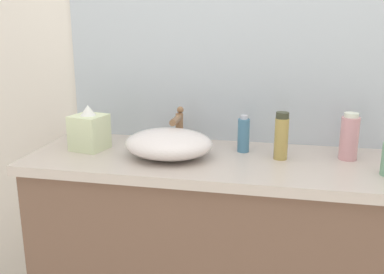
{
  "coord_description": "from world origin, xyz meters",
  "views": [
    {
      "loc": [
        0.12,
        -1.11,
        1.4
      ],
      "look_at": [
        -0.21,
        0.42,
        0.98
      ],
      "focal_mm": 40.99,
      "sensor_mm": 36.0,
      "label": 1
    }
  ],
  "objects": [
    {
      "name": "lotion_bottle",
      "position": [
        0.12,
        0.47,
        0.99
      ],
      "size": [
        0.05,
        0.05,
        0.18
      ],
      "color": "#AD924A",
      "rests_on": "vanity_counter"
    },
    {
      "name": "sink_basin",
      "position": [
        -0.29,
        0.41,
        0.95
      ],
      "size": [
        0.33,
        0.28,
        0.1
      ],
      "primitive_type": "ellipsoid",
      "color": "silver",
      "rests_on": "vanity_counter"
    },
    {
      "name": "faucet",
      "position": [
        -0.29,
        0.56,
        0.99
      ],
      "size": [
        0.03,
        0.14,
        0.16
      ],
      "color": "brown",
      "rests_on": "vanity_counter"
    },
    {
      "name": "tissue_box",
      "position": [
        -0.62,
        0.44,
        0.98
      ],
      "size": [
        0.15,
        0.15,
        0.18
      ],
      "color": "beige",
      "rests_on": "vanity_counter"
    },
    {
      "name": "spray_can",
      "position": [
        -0.03,
        0.54,
        0.97
      ],
      "size": [
        0.05,
        0.05,
        0.15
      ],
      "color": "teal",
      "rests_on": "vanity_counter"
    },
    {
      "name": "perfume_bottle",
      "position": [
        0.36,
        0.52,
        0.98
      ],
      "size": [
        0.07,
        0.07,
        0.17
      ],
      "color": "#D49399",
      "rests_on": "vanity_counter"
    },
    {
      "name": "bathroom_wall_rear",
      "position": [
        0.0,
        0.73,
        1.3
      ],
      "size": [
        6.0,
        0.06,
        2.6
      ],
      "primitive_type": "cube",
      "color": "silver",
      "rests_on": "ground"
    },
    {
      "name": "vanity_counter",
      "position": [
        -0.12,
        0.44,
        0.45
      ],
      "size": [
        1.42,
        0.5,
        0.9
      ],
      "color": "brown",
      "rests_on": "ground"
    }
  ]
}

